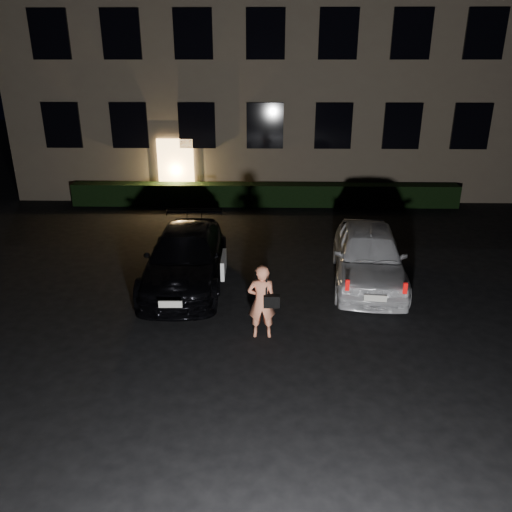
{
  "coord_description": "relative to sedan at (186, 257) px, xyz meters",
  "views": [
    {
      "loc": [
        0.08,
        -8.54,
        5.35
      ],
      "look_at": [
        -0.15,
        2.0,
        1.19
      ],
      "focal_mm": 35.0,
      "sensor_mm": 36.0,
      "label": 1
    }
  ],
  "objects": [
    {
      "name": "building",
      "position": [
        1.96,
        11.83,
        5.32
      ],
      "size": [
        20.0,
        8.11,
        12.0
      ],
      "color": "#706150",
      "rests_on": "ground"
    },
    {
      "name": "hatch",
      "position": [
        4.64,
        0.13,
        0.05
      ],
      "size": [
        2.19,
        4.46,
        1.46
      ],
      "rotation": [
        0.0,
        0.0,
        -0.11
      ],
      "color": "silver",
      "rests_on": "ground"
    },
    {
      "name": "ground",
      "position": [
        1.96,
        -3.16,
        -0.68
      ],
      "size": [
        80.0,
        80.0,
        0.0
      ],
      "primitive_type": "plane",
      "color": "black",
      "rests_on": "ground"
    },
    {
      "name": "hedge",
      "position": [
        1.96,
        7.34,
        -0.25
      ],
      "size": [
        15.0,
        0.7,
        0.85
      ],
      "primitive_type": "cube",
      "color": "black",
      "rests_on": "ground"
    },
    {
      "name": "man",
      "position": [
        1.96,
        -2.66,
        0.12
      ],
      "size": [
        0.66,
        0.4,
        1.59
      ],
      "rotation": [
        0.0,
        0.0,
        3.18
      ],
      "color": "#F78E68",
      "rests_on": "ground"
    },
    {
      "name": "sedan",
      "position": [
        0.0,
        0.0,
        0.0
      ],
      "size": [
        2.09,
        4.81,
        1.36
      ],
      "rotation": [
        0.0,
        0.0,
        0.02
      ],
      "color": "black",
      "rests_on": "ground"
    }
  ]
}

